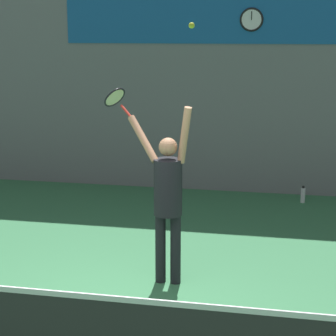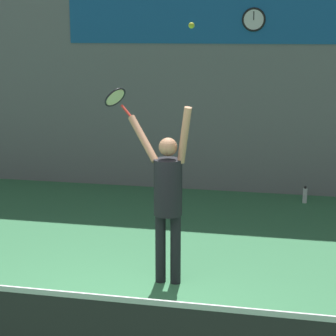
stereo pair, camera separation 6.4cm
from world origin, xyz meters
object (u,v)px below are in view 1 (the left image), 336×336
(scoreboard_clock, at_px, (252,20))
(water_bottle, at_px, (303,195))
(tennis_player, at_px, (168,194))
(tennis_ball, at_px, (192,25))
(tennis_racket, at_px, (116,99))

(scoreboard_clock, xyz_separation_m, water_bottle, (1.06, -0.51, -3.12))
(scoreboard_clock, height_order, water_bottle, scoreboard_clock)
(tennis_player, xyz_separation_m, tennis_ball, (0.30, -0.16, 1.99))
(tennis_racket, xyz_separation_m, tennis_ball, (1.07, -0.60, 0.90))
(tennis_racket, relative_size, tennis_ball, 6.45)
(scoreboard_clock, xyz_separation_m, tennis_player, (-0.65, -4.50, -2.12))
(tennis_racket, height_order, water_bottle, tennis_racket)
(tennis_player, bearing_deg, tennis_racket, 150.31)
(tennis_player, xyz_separation_m, water_bottle, (1.72, 3.99, -1.01))
(scoreboard_clock, relative_size, tennis_racket, 0.99)
(tennis_player, height_order, tennis_racket, tennis_racket)
(tennis_racket, relative_size, water_bottle, 1.39)
(tennis_racket, bearing_deg, tennis_ball, -29.20)
(tennis_player, bearing_deg, scoreboard_clock, 81.73)
(tennis_player, distance_m, tennis_ball, 2.02)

